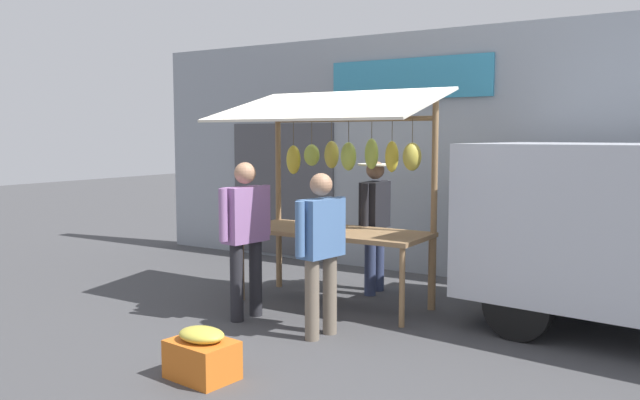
{
  "coord_description": "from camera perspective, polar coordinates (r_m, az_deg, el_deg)",
  "views": [
    {
      "loc": [
        -3.68,
        6.28,
        1.96
      ],
      "look_at": [
        0.0,
        0.3,
        1.25
      ],
      "focal_mm": 35.85,
      "sensor_mm": 36.0,
      "label": 1
    }
  ],
  "objects": [
    {
      "name": "ground_plane",
      "position": [
        7.53,
        1.21,
        -9.3
      ],
      "size": [
        40.0,
        40.0,
        0.0
      ],
      "primitive_type": "plane",
      "color": "#424244"
    },
    {
      "name": "street_backdrop",
      "position": [
        9.26,
        7.91,
        4.11
      ],
      "size": [
        9.0,
        0.3,
        3.4
      ],
      "color": "#8C939E",
      "rests_on": "ground"
    },
    {
      "name": "market_stall",
      "position": [
        7.34,
        1.51,
        2.7
      ],
      "size": [
        2.5,
        1.46,
        2.5
      ],
      "color": "olive",
      "rests_on": "ground"
    },
    {
      "name": "vendor_with_sunhat",
      "position": [
        7.92,
        4.92,
        -1.38
      ],
      "size": [
        0.43,
        0.7,
        1.65
      ],
      "rotation": [
        0.0,
        0.0,
        1.64
      ],
      "color": "navy",
      "rests_on": "ground"
    },
    {
      "name": "shopper_in_striped_shirt",
      "position": [
        6.83,
        -6.65,
        -2.53
      ],
      "size": [
        0.29,
        0.71,
        1.68
      ],
      "rotation": [
        0.0,
        0.0,
        -1.72
      ],
      "color": "#232328",
      "rests_on": "ground"
    },
    {
      "name": "shopper_in_grey_tee",
      "position": [
        6.17,
        0.1,
        -3.9
      ],
      "size": [
        0.3,
        0.68,
        1.6
      ],
      "rotation": [
        0.0,
        0.0,
        -1.74
      ],
      "color": "#726656",
      "rests_on": "ground"
    },
    {
      "name": "produce_crate_near",
      "position": [
        5.39,
        -10.49,
        -13.46
      ],
      "size": [
        0.58,
        0.45,
        0.42
      ],
      "color": "#D1661E",
      "rests_on": "ground"
    }
  ]
}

